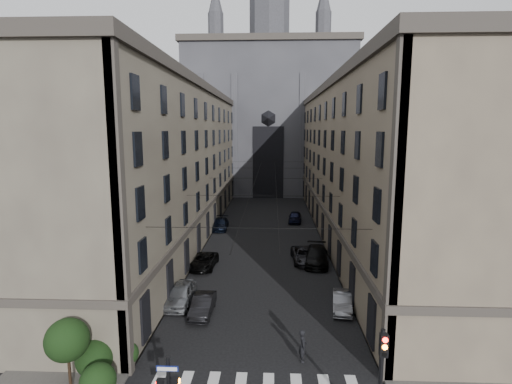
# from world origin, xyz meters

# --- Properties ---
(sidewalk_left) EXTENTS (7.00, 80.00, 0.15)m
(sidewalk_left) POSITION_xyz_m (-10.50, 36.00, 0.07)
(sidewalk_left) COLOR #383533
(sidewalk_left) RESTS_ON ground
(sidewalk_right) EXTENTS (7.00, 80.00, 0.15)m
(sidewalk_right) POSITION_xyz_m (10.50, 36.00, 0.07)
(sidewalk_right) COLOR #383533
(sidewalk_right) RESTS_ON ground
(building_left) EXTENTS (13.60, 60.60, 18.85)m
(building_left) POSITION_xyz_m (-13.44, 36.00, 9.34)
(building_left) COLOR #4D453B
(building_left) RESTS_ON ground
(building_right) EXTENTS (13.60, 60.60, 18.85)m
(building_right) POSITION_xyz_m (13.44, 36.00, 9.34)
(building_right) COLOR brown
(building_right) RESTS_ON ground
(gothic_tower) EXTENTS (35.00, 23.00, 58.00)m
(gothic_tower) POSITION_xyz_m (0.00, 74.96, 17.80)
(gothic_tower) COLOR #2D2D33
(gothic_tower) RESTS_ON ground
(traffic_light_right) EXTENTS (0.34, 0.50, 5.20)m
(traffic_light_right) POSITION_xyz_m (5.60, 1.92, 3.29)
(traffic_light_right) COLOR black
(traffic_light_right) RESTS_ON ground
(shrub_cluster) EXTENTS (3.90, 4.40, 3.90)m
(shrub_cluster) POSITION_xyz_m (-8.72, 5.01, 1.80)
(shrub_cluster) COLOR black
(shrub_cluster) RESTS_ON sidewalk_left
(tram_wires) EXTENTS (14.00, 60.00, 0.43)m
(tram_wires) POSITION_xyz_m (0.00, 35.63, 7.25)
(tram_wires) COLOR black
(tram_wires) RESTS_ON ground
(car_left_near) EXTENTS (2.01, 4.78, 1.61)m
(car_left_near) POSITION_xyz_m (-6.20, 15.25, 0.81)
(car_left_near) COLOR gray
(car_left_near) RESTS_ON ground
(car_left_midnear) EXTENTS (1.51, 4.20, 1.38)m
(car_left_midnear) POSITION_xyz_m (-4.20, 13.62, 0.69)
(car_left_midnear) COLOR black
(car_left_midnear) RESTS_ON ground
(car_left_midfar) EXTENTS (2.51, 4.96, 1.34)m
(car_left_midfar) POSITION_xyz_m (-5.82, 23.50, 0.67)
(car_left_midfar) COLOR black
(car_left_midfar) RESTS_ON ground
(car_left_far) EXTENTS (2.13, 5.07, 1.46)m
(car_left_far) POSITION_xyz_m (-6.20, 38.73, 0.73)
(car_left_far) COLOR black
(car_left_far) RESTS_ON ground
(car_right_near) EXTENTS (1.92, 4.14, 1.31)m
(car_right_near) POSITION_xyz_m (6.20, 14.76, 0.66)
(car_right_near) COLOR slate
(car_right_near) RESTS_ON ground
(car_right_midnear) EXTENTS (2.73, 5.32, 1.44)m
(car_right_midnear) POSITION_xyz_m (4.20, 25.73, 0.72)
(car_right_midnear) COLOR black
(car_right_midnear) RESTS_ON ground
(car_right_midfar) EXTENTS (2.87, 5.90, 1.65)m
(car_right_midfar) POSITION_xyz_m (5.39, 25.16, 0.83)
(car_right_midfar) COLOR black
(car_right_midfar) RESTS_ON ground
(car_right_far) EXTENTS (2.24, 4.63, 1.53)m
(car_right_far) POSITION_xyz_m (4.20, 43.38, 0.76)
(car_right_far) COLOR black
(car_right_far) RESTS_ON ground
(pedestrian) EXTENTS (0.47, 0.71, 1.95)m
(pedestrian) POSITION_xyz_m (2.73, 7.89, 0.97)
(pedestrian) COLOR black
(pedestrian) RESTS_ON ground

